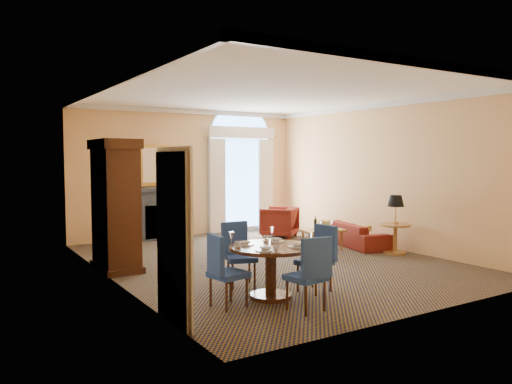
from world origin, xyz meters
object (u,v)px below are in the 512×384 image
sofa (357,234)px  coffee_table (322,231)px  side_table (395,218)px  armoire (116,207)px  armchair (279,222)px  dining_table (271,259)px

sofa → coffee_table: coffee_table is taller
coffee_table → side_table: side_table is taller
armoire → armchair: bearing=17.8°
sofa → armoire: bearing=97.1°
coffee_table → dining_table: bearing=-131.0°
armoire → sofa: size_ratio=1.28×
dining_table → sofa: dining_table is taller
armchair → side_table: side_table is taller
dining_table → armchair: size_ratio=1.43×
armchair → coffee_table: coffee_table is taller
side_table → sofa: bearing=92.6°
armchair → sofa: bearing=72.9°
coffee_table → side_table: (1.08, -1.04, 0.32)m
armchair → side_table: bearing=66.5°
dining_table → armchair: 5.41m
armchair → coffee_table: 2.00m
coffee_table → armchair: bearing=92.1°
sofa → side_table: bearing=-164.8°
dining_table → sofa: bearing=31.8°
armoire → side_table: armoire is taller
armoire → dining_table: bearing=-65.6°
armchair → coffee_table: (-0.26, -1.98, 0.05)m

